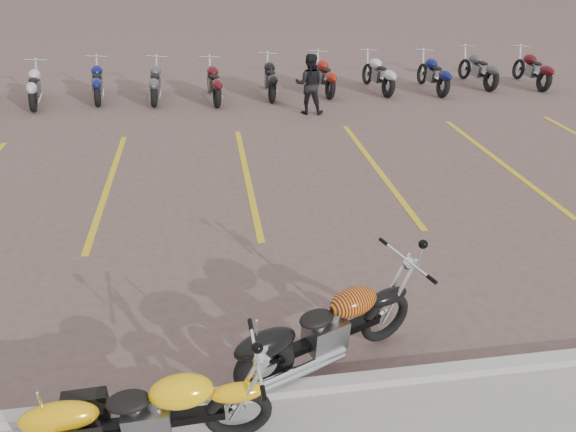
% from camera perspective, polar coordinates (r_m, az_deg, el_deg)
% --- Properties ---
extents(ground, '(100.00, 100.00, 0.00)m').
position_cam_1_polar(ground, '(7.83, -1.73, -7.30)').
color(ground, brown).
rests_on(ground, ground).
extents(curb, '(60.00, 0.18, 0.12)m').
position_cam_1_polar(curb, '(6.26, 0.59, -17.16)').
color(curb, '#ADAAA3').
rests_on(curb, ground).
extents(parking_stripes, '(38.00, 5.50, 0.01)m').
position_cam_1_polar(parking_stripes, '(11.34, -4.20, 4.13)').
color(parking_stripes, gold).
rests_on(parking_stripes, ground).
extents(yellow_cruiser, '(2.24, 0.35, 0.92)m').
position_cam_1_polar(yellow_cruiser, '(5.62, -14.22, -18.93)').
color(yellow_cruiser, black).
rests_on(yellow_cruiser, ground).
extents(flame_cruiser, '(2.19, 1.01, 0.95)m').
position_cam_1_polar(flame_cruiser, '(6.31, 3.52, -11.75)').
color(flame_cruiser, black).
rests_on(flame_cruiser, ground).
extents(person_b, '(0.88, 0.76, 1.57)m').
position_cam_1_polar(person_b, '(15.15, 2.20, 13.25)').
color(person_b, black).
rests_on(person_b, ground).
extents(bg_bike_row, '(18.92, 2.04, 1.10)m').
position_cam_1_polar(bg_bike_row, '(16.87, -4.87, 13.81)').
color(bg_bike_row, black).
rests_on(bg_bike_row, ground).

